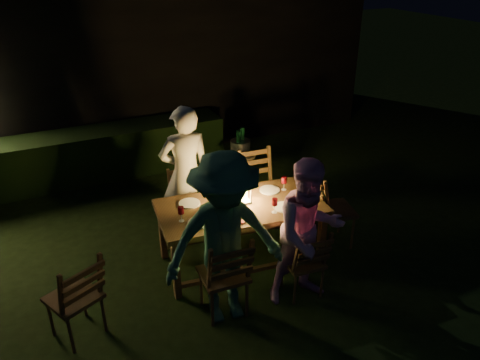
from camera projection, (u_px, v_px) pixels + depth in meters
name	position (u px, v px, depth m)	size (l,w,h in m)	color
garden_envelope	(92.00, 51.00, 9.25)	(40.00, 40.00, 3.20)	black
dining_table	(241.00, 211.00, 5.40)	(1.98, 1.14, 0.79)	#4D3319
chair_near_left	(224.00, 288.00, 4.80)	(0.48, 0.51, 1.02)	#4D3319
chair_near_right	(303.00, 273.00, 5.08)	(0.43, 0.46, 0.90)	#4D3319
chair_far_left	(189.00, 216.00, 6.11)	(0.46, 0.49, 0.94)	#4D3319
chair_far_right	(260.00, 202.00, 6.39)	(0.51, 0.54, 1.06)	#4D3319
chair_end	(332.00, 221.00, 5.94)	(0.60, 0.57, 1.06)	#4D3319
chair_spare	(77.00, 311.00, 4.51)	(0.61, 0.62, 1.00)	#4D3319
person_house_side	(186.00, 173.00, 5.88)	(0.65, 0.42, 1.77)	beige
person_opp_right	(308.00, 233.00, 4.79)	(0.79, 0.62, 1.63)	#DD98CA
person_opp_left	(225.00, 241.00, 4.48)	(1.19, 0.68, 1.84)	#356A4C
lantern	(243.00, 190.00, 5.35)	(0.16, 0.16, 0.35)	white
plate_far_left	(189.00, 203.00, 5.39)	(0.25, 0.25, 0.01)	white
plate_near_left	(199.00, 222.00, 5.02)	(0.25, 0.25, 0.01)	white
plate_far_right	(270.00, 190.00, 5.68)	(0.25, 0.25, 0.01)	white
plate_near_right	(284.00, 207.00, 5.31)	(0.25, 0.25, 0.01)	white
wineglass_a	(209.00, 191.00, 5.48)	(0.06, 0.06, 0.18)	#59070F
wineglass_b	(181.00, 214.00, 5.02)	(0.06, 0.06, 0.18)	#59070F
wineglass_c	(275.00, 206.00, 5.18)	(0.06, 0.06, 0.18)	#59070F
wineglass_d	(284.00, 183.00, 5.66)	(0.06, 0.06, 0.18)	#59070F
wineglass_e	(241.00, 213.00, 5.05)	(0.06, 0.06, 0.18)	silver
bottle_table	(220.00, 198.00, 5.23)	(0.07, 0.07, 0.28)	#0F471E
napkin_left	(237.00, 221.00, 5.05)	(0.18, 0.14, 0.01)	red
napkin_right	(295.00, 209.00, 5.27)	(0.18, 0.14, 0.01)	red
phone	(195.00, 228.00, 4.93)	(0.14, 0.07, 0.01)	black
side_table	(240.00, 158.00, 7.12)	(0.46, 0.46, 0.62)	olive
ice_bucket	(240.00, 147.00, 7.04)	(0.30, 0.30, 0.22)	#A5A8AD
bottle_bucket_a	(239.00, 146.00, 6.97)	(0.07, 0.07, 0.32)	#0F471E
bottle_bucket_b	(242.00, 143.00, 7.07)	(0.07, 0.07, 0.32)	#0F471E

